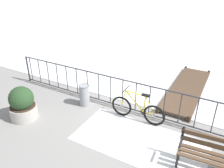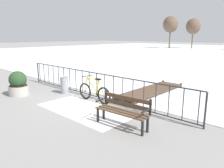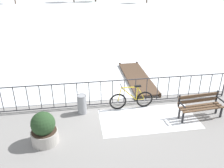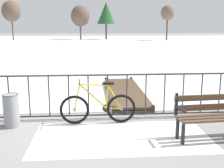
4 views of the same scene
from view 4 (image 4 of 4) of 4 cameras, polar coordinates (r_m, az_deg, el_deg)
ground_plane at (r=6.64m, az=-6.82°, el=-7.15°), size 160.00×160.00×0.00m
frozen_pond at (r=34.74m, az=-4.82°, el=8.34°), size 80.00×56.00×0.03m
snow_patch at (r=5.54m, az=2.03°, el=-10.99°), size 3.47×1.72×0.01m
railing_fence at (r=6.48m, az=-6.94°, el=-2.46°), size 9.06×0.06×1.07m
bicycle_near_railing at (r=6.19m, az=-2.89°, el=-4.91°), size 1.71×0.52×0.97m
park_bench at (r=5.75m, az=20.77°, el=-5.53°), size 1.63×0.61×0.89m
trash_bin at (r=6.38m, az=-20.18°, el=-5.11°), size 0.35×0.35×0.73m
wooden_dock at (r=8.82m, az=2.61°, el=-1.46°), size 1.10×4.01×0.20m
tree_far_west at (r=45.83m, az=-6.61°, el=13.84°), size 3.03×3.03×5.43m
tree_west_mid at (r=46.12m, az=-20.17°, el=14.00°), size 2.87×2.87×5.99m
tree_centre at (r=43.86m, az=11.47°, el=14.21°), size 2.07×2.07×5.28m
tree_far_east at (r=46.15m, az=-1.23°, el=14.49°), size 2.92×2.92×6.00m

